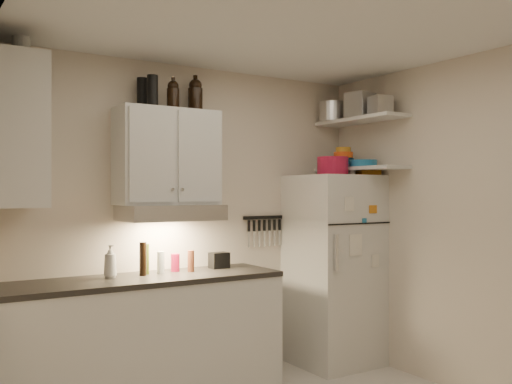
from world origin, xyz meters
TOP-DOWN VIEW (x-y plane):
  - ceiling at (0.00, 0.00)m, footprint 3.20×3.00m
  - back_wall at (0.00, 1.51)m, footprint 3.20×0.02m
  - left_wall at (-1.61, 0.00)m, footprint 0.02×3.00m
  - right_wall at (1.61, 0.00)m, footprint 0.02×3.00m
  - base_cabinet at (-0.55, 1.20)m, footprint 2.10×0.60m
  - countertop at (-0.55, 1.20)m, footprint 2.10×0.62m
  - upper_cabinet at (-0.30, 1.33)m, footprint 0.80×0.33m
  - side_cabinet at (-1.44, 1.20)m, footprint 0.33×0.55m
  - range_hood at (-0.30, 1.27)m, footprint 0.76×0.46m
  - fridge at (1.25, 1.16)m, footprint 0.70×0.68m
  - shelf_hi at (1.45, 1.02)m, footprint 0.30×0.95m
  - shelf_lo at (1.45, 1.02)m, footprint 0.30×0.95m
  - knife_strip at (0.70, 1.49)m, footprint 0.42×0.02m
  - dutch_oven at (1.18, 1.09)m, footprint 0.33×0.33m
  - book_stack at (1.53, 1.01)m, footprint 0.26×0.28m
  - spice_jar at (1.36, 1.04)m, footprint 0.08×0.08m
  - stock_pot at (1.37, 1.32)m, footprint 0.32×0.32m
  - tin_a at (1.40, 0.98)m, footprint 0.26×0.24m
  - tin_b at (1.43, 0.75)m, footprint 0.19×0.19m
  - bowl_teal at (1.41, 1.24)m, footprint 0.22×0.22m
  - bowl_orange at (1.38, 1.18)m, footprint 0.18×0.18m
  - bowl_yellow at (1.38, 1.18)m, footprint 0.14×0.14m
  - plates at (1.43, 0.97)m, footprint 0.31×0.31m
  - growler_a at (-0.26, 1.31)m, footprint 0.10×0.10m
  - growler_b at (-0.03, 1.38)m, footprint 0.16×0.16m
  - thermos_a at (-0.48, 1.41)m, footprint 0.09×0.09m
  - thermos_b at (-0.44, 1.28)m, footprint 0.11×0.11m
  - side_jar at (-1.39, 1.29)m, footprint 0.15×0.15m
  - soap_bottle at (-0.78, 1.28)m, footprint 0.12×0.12m
  - pepper_mill at (-0.14, 1.25)m, footprint 0.06×0.06m
  - oil_bottle at (-0.48, 1.32)m, footprint 0.05×0.05m
  - vinegar_bottle at (-0.53, 1.26)m, footprint 0.06×0.06m
  - clear_bottle at (-0.38, 1.28)m, footprint 0.06×0.06m
  - red_jar at (-0.23, 1.33)m, footprint 0.08×0.08m
  - caddy at (0.16, 1.32)m, footprint 0.15×0.11m

SIDE VIEW (x-z plane):
  - base_cabinet at x=-0.55m, z-range 0.00..0.88m
  - fridge at x=1.25m, z-range 0.00..1.70m
  - countertop at x=-0.55m, z-range 0.88..0.92m
  - caddy at x=0.16m, z-range 0.92..1.05m
  - red_jar at x=-0.23m, z-range 0.92..1.06m
  - pepper_mill at x=-0.14m, z-range 0.92..1.09m
  - clear_bottle at x=-0.38m, z-range 0.92..1.09m
  - oil_bottle at x=-0.48m, z-range 0.92..1.15m
  - vinegar_bottle at x=-0.53m, z-range 0.92..1.17m
  - soap_bottle at x=-0.78m, z-range 0.92..1.19m
  - back_wall at x=0.00m, z-range 0.00..2.60m
  - left_wall at x=-1.61m, z-range 0.00..2.60m
  - right_wall at x=1.61m, z-range 0.00..2.60m
  - knife_strip at x=0.70m, z-range 1.31..1.33m
  - range_hood at x=-0.30m, z-range 1.33..1.45m
  - book_stack at x=1.53m, z-range 1.70..1.78m
  - spice_jar at x=1.36m, z-range 1.70..1.80m
  - shelf_lo at x=1.45m, z-range 1.75..1.77m
  - dutch_oven at x=1.18m, z-range 1.70..1.86m
  - plates at x=1.43m, z-range 1.77..1.84m
  - bowl_teal at x=1.41m, z-range 1.77..1.86m
  - upper_cabinet at x=-0.30m, z-range 1.45..2.20m
  - bowl_orange at x=1.38m, z-range 1.86..1.92m
  - bowl_yellow at x=1.38m, z-range 1.92..1.96m
  - side_cabinet at x=-1.44m, z-range 1.45..2.45m
  - shelf_hi at x=1.45m, z-range 2.19..2.22m
  - tin_b at x=1.43m, z-range 2.21..2.38m
  - stock_pot at x=1.37m, z-range 2.21..2.39m
  - growler_a at x=-0.26m, z-range 2.20..2.43m
  - thermos_a at x=-0.48m, z-range 2.20..2.44m
  - thermos_b at x=-0.44m, z-range 2.20..2.44m
  - tin_a at x=1.40m, z-range 2.21..2.43m
  - growler_b at x=-0.03m, z-range 2.20..2.48m
  - side_jar at x=-1.39m, z-range 2.45..2.61m
  - ceiling at x=0.00m, z-range 2.60..2.62m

